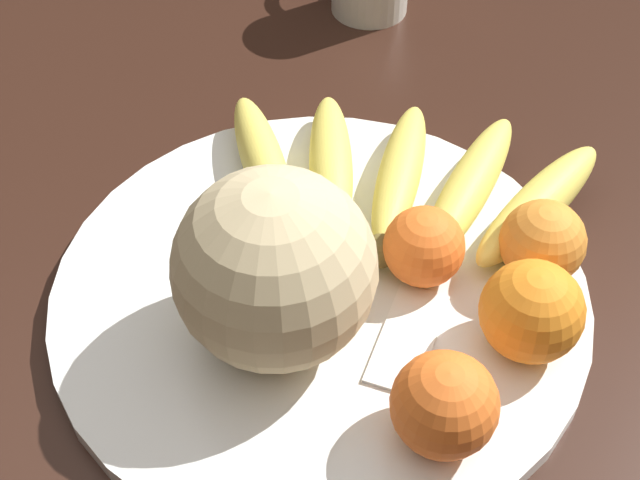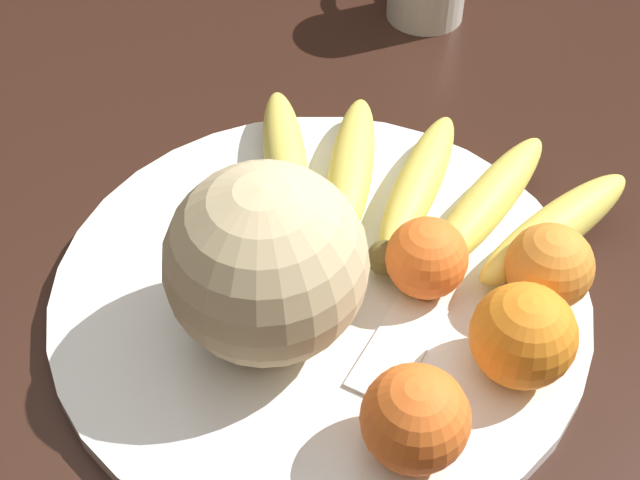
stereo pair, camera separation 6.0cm
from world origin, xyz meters
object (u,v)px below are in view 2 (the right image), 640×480
at_px(banana_bunch, 419,188).
at_px(orange_front_left, 523,336).
at_px(fruit_bowl, 320,294).
at_px(produce_tag, 398,348).
at_px(melon, 266,263).
at_px(orange_back_left, 415,419).
at_px(orange_mid_center, 549,267).
at_px(kitchen_table, 271,373).
at_px(orange_front_right, 427,258).

bearing_deg(banana_bunch, orange_front_left, -139.62).
relative_size(fruit_bowl, produce_tag, 4.10).
relative_size(melon, orange_back_left, 1.99).
distance_m(orange_mid_center, produce_tag, 0.12).
bearing_deg(produce_tag, orange_front_left, -72.26).
relative_size(orange_front_left, orange_mid_center, 1.13).
distance_m(kitchen_table, melon, 0.16).
xyz_separation_m(kitchen_table, produce_tag, (-0.02, -0.10, 0.10)).
bearing_deg(orange_mid_center, kitchen_table, 107.17).
height_order(orange_back_left, produce_tag, orange_back_left).
height_order(kitchen_table, orange_front_right, orange_front_right).
height_order(kitchen_table, melon, melon).
bearing_deg(fruit_bowl, produce_tag, -119.11).
distance_m(orange_mid_center, orange_back_left, 0.16).
bearing_deg(orange_front_right, melon, 126.01).
xyz_separation_m(kitchen_table, orange_front_left, (-0.01, -0.18, 0.13)).
relative_size(kitchen_table, orange_back_left, 23.68).
xyz_separation_m(kitchen_table, fruit_bowl, (0.02, -0.03, 0.09)).
height_order(fruit_bowl, orange_back_left, orange_back_left).
distance_m(kitchen_table, banana_bunch, 0.19).
height_order(melon, orange_back_left, melon).
distance_m(banana_bunch, orange_front_right, 0.08).
bearing_deg(orange_back_left, orange_front_right, 9.02).
xyz_separation_m(melon, orange_mid_center, (0.08, -0.18, -0.04)).
bearing_deg(orange_front_right, orange_back_left, -170.98).
relative_size(melon, orange_mid_center, 2.16).
relative_size(orange_front_left, orange_front_right, 1.19).
xyz_separation_m(fruit_bowl, orange_front_right, (0.02, -0.07, 0.04)).
height_order(kitchen_table, orange_mid_center, orange_mid_center).
relative_size(fruit_bowl, orange_front_left, 5.57).
bearing_deg(banana_bunch, produce_tag, -168.45).
bearing_deg(orange_mid_center, produce_tag, 130.92).
distance_m(banana_bunch, orange_front_left, 0.16).
bearing_deg(orange_back_left, orange_mid_center, -22.91).
distance_m(orange_front_left, orange_mid_center, 0.07).
bearing_deg(kitchen_table, fruit_bowl, -60.94).
bearing_deg(produce_tag, orange_mid_center, -37.26).
xyz_separation_m(melon, produce_tag, (0.01, -0.09, -0.06)).
xyz_separation_m(melon, orange_front_right, (0.07, -0.09, -0.04)).
xyz_separation_m(orange_front_left, orange_mid_center, (0.07, -0.01, -0.00)).
bearing_deg(orange_back_left, orange_front_left, -33.74).
distance_m(melon, banana_bunch, 0.17).
distance_m(orange_front_right, orange_mid_center, 0.08).
bearing_deg(melon, kitchen_table, 25.80).
distance_m(fruit_bowl, orange_front_left, 0.15).
xyz_separation_m(banana_bunch, orange_mid_center, (-0.06, -0.10, 0.01)).
bearing_deg(fruit_bowl, kitchen_table, 119.06).
bearing_deg(produce_tag, banana_bunch, 18.93).
bearing_deg(orange_front_left, kitchen_table, 86.97).
bearing_deg(banana_bunch, orange_back_left, -164.05).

